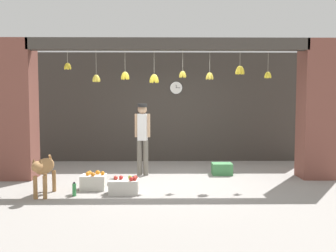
% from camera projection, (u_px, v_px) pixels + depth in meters
% --- Properties ---
extents(ground_plane, '(60.00, 60.00, 0.00)m').
position_uv_depth(ground_plane, '(168.00, 181.00, 7.70)').
color(ground_plane, gray).
extents(shop_back_wall, '(7.63, 0.12, 2.92)m').
position_uv_depth(shop_back_wall, '(167.00, 107.00, 10.10)').
color(shop_back_wall, '#38332D').
rests_on(shop_back_wall, ground_plane).
extents(shop_pillar_left, '(0.70, 0.60, 2.92)m').
position_uv_depth(shop_pillar_left, '(18.00, 110.00, 7.85)').
color(shop_pillar_left, brown).
rests_on(shop_pillar_left, ground_plane).
extents(shop_pillar_right, '(0.70, 0.60, 2.92)m').
position_uv_depth(shop_pillar_right, '(317.00, 110.00, 7.93)').
color(shop_pillar_right, brown).
rests_on(shop_pillar_right, ground_plane).
extents(storefront_awning, '(5.73, 0.26, 0.92)m').
position_uv_depth(storefront_awning, '(168.00, 47.00, 7.62)').
color(storefront_awning, '#3D3833').
extents(dog, '(0.28, 0.97, 0.71)m').
position_uv_depth(dog, '(44.00, 168.00, 6.50)').
color(dog, '#9E7042').
rests_on(dog, ground_plane).
extents(shopkeeper, '(0.34, 0.27, 1.58)m').
position_uv_depth(shopkeeper, '(142.00, 134.00, 8.21)').
color(shopkeeper, '#6B665B').
rests_on(shopkeeper, ground_plane).
extents(fruit_crate_oranges, '(0.45, 0.34, 0.34)m').
position_uv_depth(fruit_crate_oranges, '(94.00, 182.00, 7.00)').
color(fruit_crate_oranges, silver).
rests_on(fruit_crate_oranges, ground_plane).
extents(fruit_crate_apples, '(0.51, 0.36, 0.32)m').
position_uv_depth(fruit_crate_apples, '(124.00, 186.00, 6.68)').
color(fruit_crate_apples, silver).
rests_on(fruit_crate_apples, ground_plane).
extents(produce_box_green, '(0.44, 0.34, 0.26)m').
position_uv_depth(produce_box_green, '(222.00, 169.00, 8.34)').
color(produce_box_green, '#42844C').
rests_on(produce_box_green, ground_plane).
extents(water_bottle, '(0.07, 0.07, 0.24)m').
position_uv_depth(water_bottle, '(74.00, 190.00, 6.51)').
color(water_bottle, '#38934C').
rests_on(water_bottle, ground_plane).
extents(wall_clock, '(0.34, 0.03, 0.34)m').
position_uv_depth(wall_clock, '(176.00, 88.00, 9.99)').
color(wall_clock, black).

